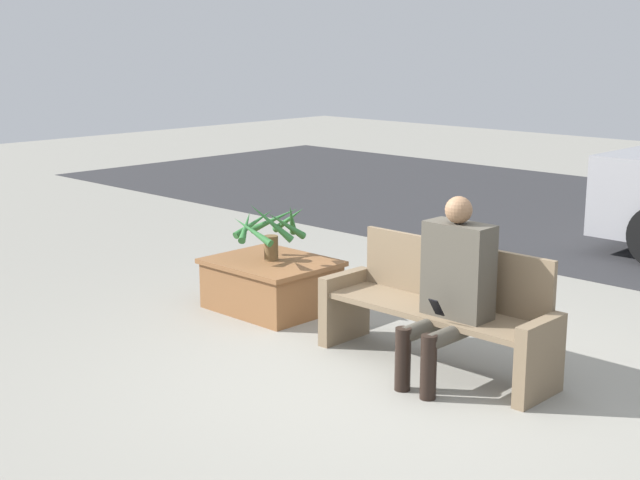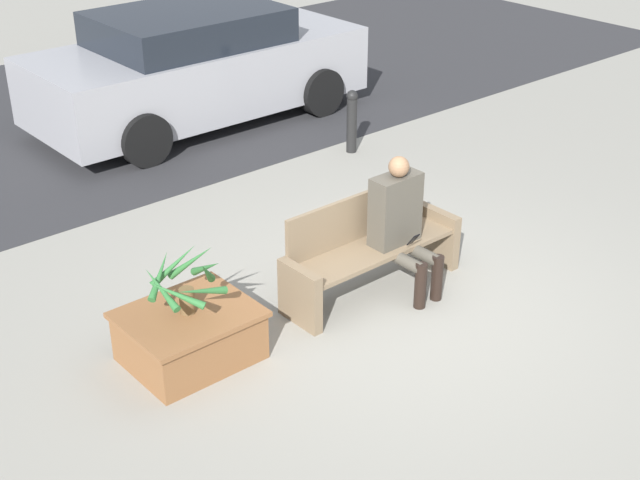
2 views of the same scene
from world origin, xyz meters
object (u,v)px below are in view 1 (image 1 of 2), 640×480
object	(u,v)px
bench	(439,309)
planter_box	(272,282)
person_seated	(452,283)
potted_plant	(271,227)

from	to	relation	value
bench	planter_box	size ratio (longest dim) A/B	1.75
person_seated	potted_plant	distance (m)	2.04
bench	potted_plant	xyz separation A→B (m)	(-1.81, 0.10, 0.30)
bench	planter_box	world-z (taller)	bench
potted_plant	person_seated	bearing A→B (deg)	-7.52
bench	planter_box	xyz separation A→B (m)	(-1.81, 0.10, -0.17)
bench	potted_plant	world-z (taller)	potted_plant
bench	potted_plant	bearing A→B (deg)	176.84
bench	person_seated	size ratio (longest dim) A/B	1.41
bench	planter_box	bearing A→B (deg)	176.83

